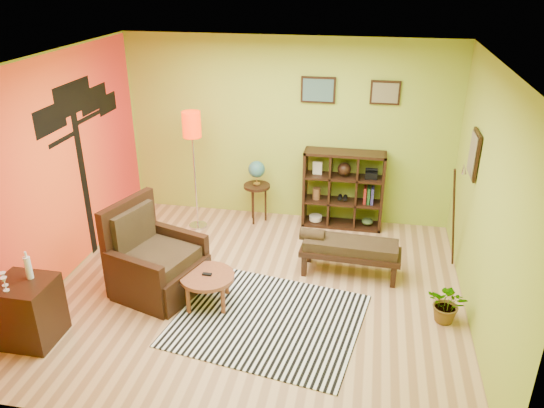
% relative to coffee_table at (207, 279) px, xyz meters
% --- Properties ---
extents(ground, '(5.00, 5.00, 0.00)m').
position_rel_coffee_table_xyz_m(ground, '(0.51, 0.35, -0.34)').
color(ground, tan).
rests_on(ground, ground).
extents(room_shell, '(5.04, 4.54, 2.82)m').
position_rel_coffee_table_xyz_m(room_shell, '(0.42, 0.36, 1.46)').
color(room_shell, '#A0B936').
rests_on(room_shell, ground).
extents(zebra_rug, '(2.30, 2.05, 0.01)m').
position_rel_coffee_table_xyz_m(zebra_rug, '(0.77, -0.20, -0.33)').
color(zebra_rug, white).
rests_on(zebra_rug, ground).
extents(coffee_table, '(0.64, 0.64, 0.41)m').
position_rel_coffee_table_xyz_m(coffee_table, '(0.00, 0.00, 0.00)').
color(coffee_table, brown).
rests_on(coffee_table, ground).
extents(armchair, '(1.17, 1.16, 1.14)m').
position_rel_coffee_table_xyz_m(armchair, '(-0.73, 0.17, 0.01)').
color(armchair, black).
rests_on(armchair, ground).
extents(side_cabinet, '(0.60, 0.55, 1.03)m').
position_rel_coffee_table_xyz_m(side_cabinet, '(-1.69, -0.98, 0.02)').
color(side_cabinet, black).
rests_on(side_cabinet, ground).
extents(floor_lamp, '(0.27, 0.27, 1.81)m').
position_rel_coffee_table_xyz_m(floor_lamp, '(-0.76, 1.92, 1.13)').
color(floor_lamp, silver).
rests_on(floor_lamp, ground).
extents(globe_table, '(0.41, 0.41, 1.00)m').
position_rel_coffee_table_xyz_m(globe_table, '(0.10, 2.29, 0.41)').
color(globe_table, black).
rests_on(globe_table, ground).
extents(cube_shelf, '(1.20, 0.35, 1.20)m').
position_rel_coffee_table_xyz_m(cube_shelf, '(1.43, 2.38, 0.26)').
color(cube_shelf, black).
rests_on(cube_shelf, ground).
extents(bench, '(1.32, 0.52, 0.59)m').
position_rel_coffee_table_xyz_m(bench, '(1.58, 0.99, 0.04)').
color(bench, black).
rests_on(bench, ground).
extents(potted_plant, '(0.58, 0.60, 0.37)m').
position_rel_coffee_table_xyz_m(potted_plant, '(2.76, 0.17, -0.15)').
color(potted_plant, '#26661E').
rests_on(potted_plant, ground).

